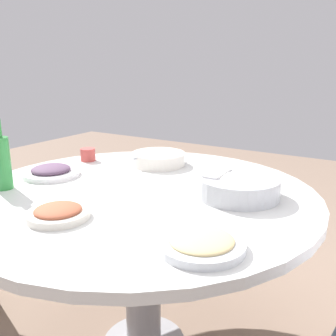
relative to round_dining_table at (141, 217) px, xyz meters
name	(u,v)px	position (x,y,z in m)	size (l,w,h in m)	color
round_dining_table	(141,217)	(0.00, 0.00, 0.00)	(1.36, 1.36, 0.73)	#99999E
rice_bowl	(238,186)	(0.13, -0.35, 0.15)	(0.30, 0.30, 0.08)	#B2B5BA
soup_bowl	(158,159)	(0.36, 0.15, 0.14)	(0.27, 0.26, 0.06)	white
dish_eggplant	(51,172)	(-0.05, 0.45, 0.13)	(0.25, 0.25, 0.05)	white
dish_noodles	(201,243)	(-0.31, -0.42, 0.13)	(0.24, 0.24, 0.04)	silver
dish_stirfry	(58,213)	(-0.36, 0.07, 0.13)	(0.20, 0.20, 0.04)	silver
green_bottle	(1,161)	(-0.26, 0.48, 0.23)	(0.07, 0.07, 0.28)	green
tea_cup_near	(88,155)	(0.24, 0.50, 0.15)	(0.07, 0.07, 0.06)	#BD443F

